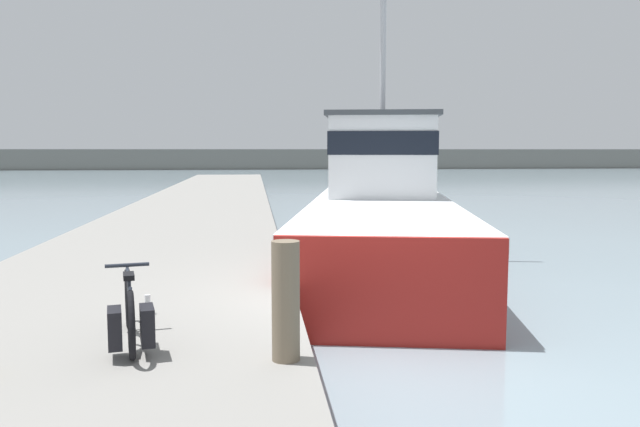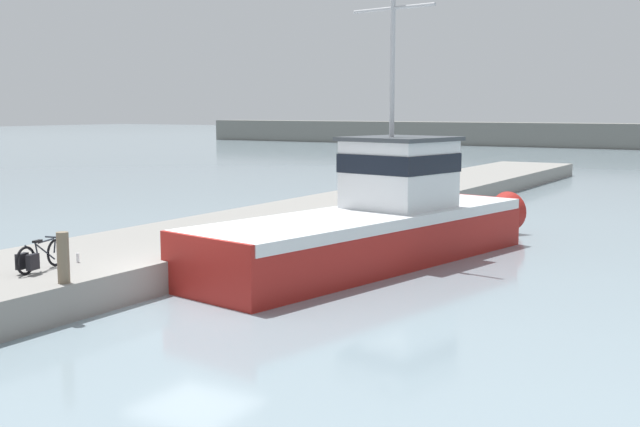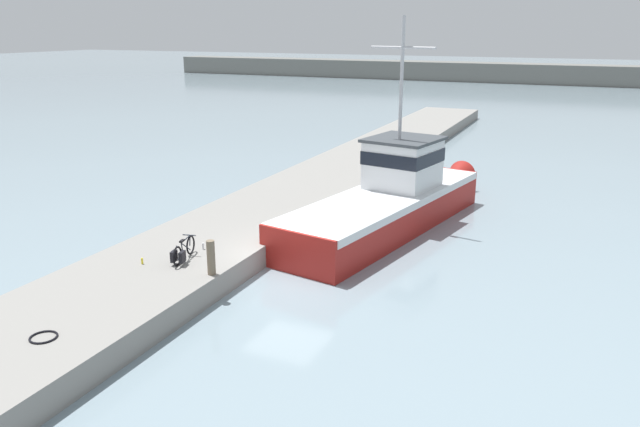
{
  "view_description": "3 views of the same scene",
  "coord_description": "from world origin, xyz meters",
  "views": [
    {
      "loc": [
        -1.51,
        -8.01,
        2.66
      ],
      "look_at": [
        -0.25,
        3.76,
        1.45
      ],
      "focal_mm": 35.0,
      "sensor_mm": 36.0,
      "label": 1
    },
    {
      "loc": [
        11.62,
        -13.89,
        4.37
      ],
      "look_at": [
        0.21,
        5.33,
        1.45
      ],
      "focal_mm": 45.0,
      "sensor_mm": 36.0,
      "label": 2
    },
    {
      "loc": [
        8.85,
        -17.29,
        7.97
      ],
      "look_at": [
        0.34,
        1.9,
        1.66
      ],
      "focal_mm": 35.0,
      "sensor_mm": 36.0,
      "label": 3
    }
  ],
  "objects": [
    {
      "name": "fishing_boat_main",
      "position": [
        1.53,
        6.55,
        1.2
      ],
      "size": [
        5.32,
        14.28,
        8.39
      ],
      "rotation": [
        0.0,
        0.0,
        -0.19
      ],
      "color": "maroon",
      "rests_on": "ground_plane"
    },
    {
      "name": "ground_plane",
      "position": [
        0.0,
        0.0,
        0.0
      ],
      "size": [
        320.0,
        320.0,
        0.0
      ],
      "primitive_type": "plane",
      "color": "gray"
    },
    {
      "name": "bicycle_touring",
      "position": [
        -2.68,
        -2.09,
        1.11
      ],
      "size": [
        0.65,
        1.65,
        0.7
      ],
      "rotation": [
        0.0,
        0.0,
        0.22
      ],
      "color": "black",
      "rests_on": "dock_pier"
    },
    {
      "name": "dock_pier",
      "position": [
        -3.37,
        0.0,
        0.4
      ],
      "size": [
        4.77,
        80.0,
        0.79
      ],
      "primitive_type": "cube",
      "color": "gray",
      "rests_on": "ground_plane"
    },
    {
      "name": "mooring_post",
      "position": [
        -1.24,
        -2.61,
        1.33
      ],
      "size": [
        0.25,
        0.25,
        1.07
      ],
      "primitive_type": "cylinder",
      "color": "#756651",
      "rests_on": "dock_pier"
    },
    {
      "name": "water_bottle_by_bike",
      "position": [
        -2.73,
        -0.87,
        0.9
      ],
      "size": [
        0.07,
        0.07,
        0.22
      ],
      "primitive_type": "cylinder",
      "color": "silver",
      "rests_on": "dock_pier"
    }
  ]
}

